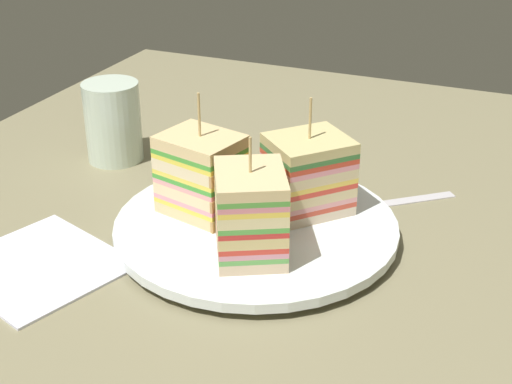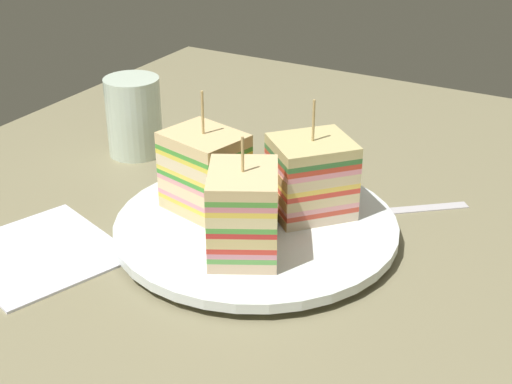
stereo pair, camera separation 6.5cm
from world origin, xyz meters
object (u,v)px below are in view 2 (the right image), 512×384
at_px(chip_pile, 249,209).
at_px(napkin, 40,252).
at_px(drinking_glass, 134,121).
at_px(sandwich_wedge_0, 243,213).
at_px(sandwich_wedge_2, 204,172).
at_px(plate, 256,228).
at_px(sandwich_wedge_1, 311,177).
at_px(spoon, 363,211).

distance_m(chip_pile, napkin, 0.19).
relative_size(chip_pile, drinking_glass, 0.77).
bearing_deg(napkin, chip_pile, 128.39).
height_order(sandwich_wedge_0, sandwich_wedge_2, sandwich_wedge_2).
height_order(sandwich_wedge_0, napkin, sandwich_wedge_0).
xyz_separation_m(plate, sandwich_wedge_1, (-0.04, 0.03, 0.04)).
relative_size(sandwich_wedge_1, napkin, 0.83).
height_order(sandwich_wedge_2, chip_pile, sandwich_wedge_2).
bearing_deg(sandwich_wedge_0, plate, -9.89).
bearing_deg(drinking_glass, chip_pile, 63.56).
height_order(sandwich_wedge_1, spoon, sandwich_wedge_1).
bearing_deg(plate, spoon, 142.16).
xyz_separation_m(plate, napkin, (0.12, -0.15, -0.01)).
distance_m(sandwich_wedge_2, drinking_glass, 0.19).
distance_m(sandwich_wedge_1, chip_pile, 0.06).
height_order(plate, sandwich_wedge_2, sandwich_wedge_2).
height_order(plate, sandwich_wedge_0, sandwich_wedge_0).
bearing_deg(napkin, plate, 128.16).
height_order(plate, drinking_glass, drinking_glass).
relative_size(sandwich_wedge_2, napkin, 0.88).
bearing_deg(spoon, sandwich_wedge_2, -2.78).
bearing_deg(sandwich_wedge_0, napkin, 84.21).
xyz_separation_m(sandwich_wedge_1, napkin, (0.16, -0.19, -0.05)).
xyz_separation_m(sandwich_wedge_2, drinking_glass, (-0.10, -0.16, -0.02)).
bearing_deg(napkin, sandwich_wedge_2, 140.23).
height_order(chip_pile, spoon, chip_pile).
bearing_deg(plate, sandwich_wedge_1, 140.54).
relative_size(plate, sandwich_wedge_1, 2.36).
height_order(sandwich_wedge_1, napkin, sandwich_wedge_1).
bearing_deg(drinking_glass, sandwich_wedge_0, 56.73).
height_order(sandwich_wedge_0, sandwich_wedge_1, sandwich_wedge_1).
height_order(sandwich_wedge_0, spoon, sandwich_wedge_0).
distance_m(spoon, drinking_glass, 0.29).
xyz_separation_m(sandwich_wedge_0, drinking_glass, (-0.15, -0.23, -0.02)).
relative_size(sandwich_wedge_1, chip_pile, 1.60).
xyz_separation_m(sandwich_wedge_2, chip_pile, (0.00, 0.05, -0.02)).
bearing_deg(spoon, sandwich_wedge_1, 14.50).
distance_m(sandwich_wedge_2, spoon, 0.16).
bearing_deg(napkin, sandwich_wedge_0, 112.07).
bearing_deg(plate, napkin, -51.84).
relative_size(spoon, napkin, 0.95).
relative_size(plate, chip_pile, 3.76).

